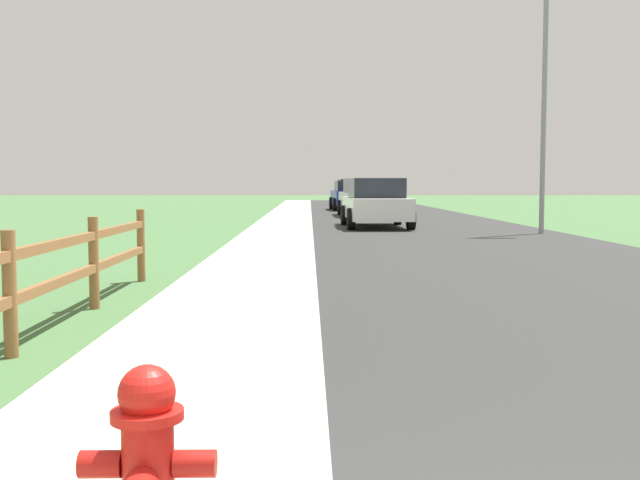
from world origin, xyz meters
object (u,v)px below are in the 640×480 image
(street_lamp, at_px, (548,79))
(fire_hydrant, at_px, (147,473))
(parked_car_blue, at_px, (352,195))
(parked_suv_white, at_px, (376,203))
(parked_car_black, at_px, (352,192))
(parked_car_silver, at_px, (364,197))

(street_lamp, bearing_deg, fire_hydrant, -111.24)
(parked_car_blue, bearing_deg, street_lamp, -77.00)
(fire_hydrant, xyz_separation_m, parked_car_blue, (2.79, 36.57, 0.37))
(parked_suv_white, relative_size, parked_car_black, 0.91)
(fire_hydrant, bearing_deg, parked_car_silver, 84.39)
(parked_suv_white, height_order, parked_car_silver, parked_car_silver)
(parked_car_black, bearing_deg, parked_car_blue, -93.23)
(fire_hydrant, relative_size, parked_car_black, 0.15)
(parked_car_black, bearing_deg, fire_hydrant, -94.11)
(parked_car_blue, bearing_deg, fire_hydrant, -94.36)
(fire_hydrant, distance_m, street_lamp, 19.81)
(fire_hydrant, distance_m, parked_car_blue, 36.68)
(parked_car_silver, bearing_deg, street_lamp, -69.23)
(parked_car_silver, distance_m, parked_car_black, 17.51)
(parked_suv_white, relative_size, street_lamp, 0.63)
(parked_suv_white, xyz_separation_m, parked_car_black, (0.69, 25.37, 0.04))
(parked_car_silver, relative_size, parked_car_black, 0.96)
(parked_car_silver, xyz_separation_m, parked_car_blue, (-0.08, 7.43, -0.02))
(parked_car_silver, distance_m, street_lamp, 12.27)
(parked_suv_white, height_order, parked_car_black, parked_car_black)
(parked_car_silver, xyz_separation_m, parked_car_black, (0.49, 17.50, 0.02))
(fire_hydrant, bearing_deg, parked_car_black, 85.89)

